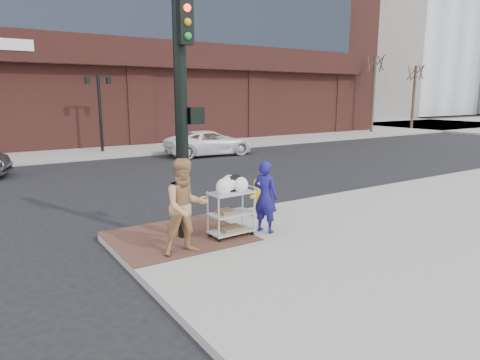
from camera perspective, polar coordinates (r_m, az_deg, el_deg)
ground at (r=8.87m, az=-2.15°, el=-9.32°), size 220.00×220.00×0.00m
sidewalk_far at (r=42.67m, az=-9.94°, el=7.02°), size 65.00×36.00×0.15m
brick_curb_ramp at (r=9.30m, az=-8.24°, el=-7.40°), size 2.80×2.40×0.01m
filler_block at (r=63.48m, az=11.81°, el=16.36°), size 14.00×20.00×18.00m
bare_tree_a at (r=36.96m, az=17.63°, el=15.65°), size 1.80×1.80×7.20m
bare_tree_b at (r=41.98m, az=22.43°, el=14.10°), size 1.80×1.80×6.70m
lamp_post at (r=23.96m, az=-18.20°, el=9.53°), size 1.32×0.22×4.00m
traffic_signal_pole at (r=8.76m, az=-7.64°, el=9.31°), size 0.61×0.51×5.00m
woman_blue at (r=9.32m, az=3.40°, el=-2.23°), size 0.57×0.68×1.59m
pedestrian_tan at (r=8.07m, az=-7.24°, el=-3.55°), size 0.93×0.75×1.83m
minivan_white at (r=22.54m, az=-4.05°, el=4.96°), size 4.84×2.56×1.30m
utility_cart at (r=9.06m, az=-1.19°, el=-3.92°), size 0.96×0.57×1.31m
fire_hydrant at (r=10.67m, az=2.43°, el=-2.21°), size 0.44×0.31×0.94m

